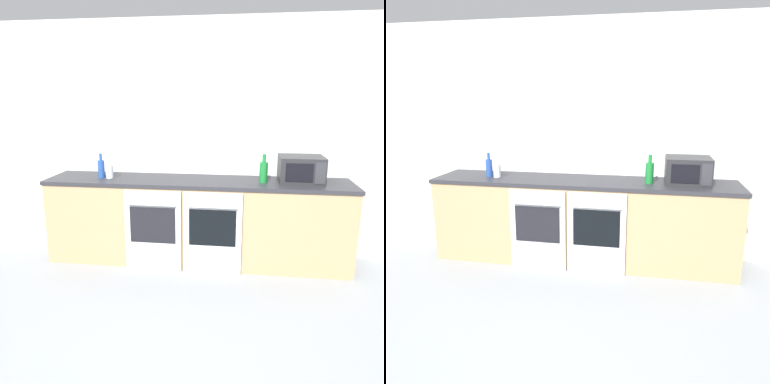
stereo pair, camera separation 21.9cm
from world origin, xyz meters
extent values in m
cube|color=silver|center=(0.00, 2.43, 1.30)|extent=(10.00, 0.06, 2.60)
cube|color=tan|center=(0.00, 2.10, 0.44)|extent=(3.22, 0.61, 0.88)
cube|color=#28282D|center=(0.00, 2.10, 0.90)|extent=(3.25, 0.63, 0.04)
cube|color=#B7BABF|center=(-0.42, 1.78, 0.43)|extent=(0.59, 0.03, 0.86)
cube|color=black|center=(-0.42, 1.76, 0.50)|extent=(0.47, 0.01, 0.38)
cylinder|color=#B7BABF|center=(-0.42, 1.74, 0.72)|extent=(0.48, 0.02, 0.02)
cube|color=silver|center=(0.20, 1.78, 0.43)|extent=(0.59, 0.03, 0.86)
cube|color=black|center=(0.20, 1.76, 0.50)|extent=(0.47, 0.01, 0.38)
cylinder|color=silver|center=(0.20, 1.74, 0.72)|extent=(0.48, 0.02, 0.02)
cube|color=#232326|center=(1.07, 2.13, 1.05)|extent=(0.45, 0.39, 0.27)
cube|color=black|center=(1.03, 1.93, 1.05)|extent=(0.27, 0.01, 0.18)
cube|color=#2D2D33|center=(1.23, 1.93, 1.05)|extent=(0.10, 0.01, 0.22)
cylinder|color=#19722D|center=(0.69, 2.07, 1.02)|extent=(0.08, 0.08, 0.21)
cylinder|color=#19722D|center=(0.69, 2.07, 1.17)|extent=(0.04, 0.04, 0.08)
cylinder|color=silver|center=(-0.96, 2.06, 0.99)|extent=(0.08, 0.08, 0.14)
cylinder|color=silver|center=(-0.96, 2.06, 1.09)|extent=(0.03, 0.03, 0.06)
cylinder|color=#234793|center=(-1.05, 2.07, 1.01)|extent=(0.07, 0.07, 0.19)
cylinder|color=#234793|center=(-1.05, 2.07, 1.14)|extent=(0.03, 0.03, 0.07)
camera|label=1|loc=(0.48, -1.78, 1.77)|focal=35.00mm
camera|label=2|loc=(0.69, -1.74, 1.77)|focal=35.00mm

